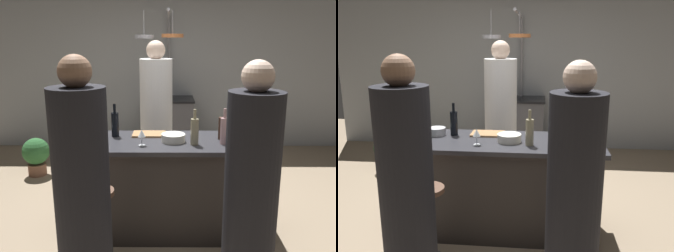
% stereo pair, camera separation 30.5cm
% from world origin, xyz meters
% --- Properties ---
extents(ground_plane, '(9.00, 9.00, 0.00)m').
position_xyz_m(ground_plane, '(0.00, 0.00, 0.00)').
color(ground_plane, gray).
extents(back_wall, '(6.40, 0.16, 2.60)m').
position_xyz_m(back_wall, '(0.00, 2.85, 1.30)').
color(back_wall, '#9EA3A8').
rests_on(back_wall, ground_plane).
extents(kitchen_island, '(1.80, 0.72, 0.90)m').
position_xyz_m(kitchen_island, '(0.00, 0.00, 0.45)').
color(kitchen_island, '#332D2B').
rests_on(kitchen_island, ground_plane).
extents(stove_range, '(0.80, 0.64, 0.89)m').
position_xyz_m(stove_range, '(0.00, 2.45, 0.45)').
color(stove_range, '#47474C').
rests_on(stove_range, ground_plane).
extents(chef, '(0.38, 0.38, 1.80)m').
position_xyz_m(chef, '(-0.14, 0.95, 0.83)').
color(chef, white).
rests_on(chef, ground_plane).
extents(bar_stool_right, '(0.28, 0.28, 0.68)m').
position_xyz_m(bar_stool_right, '(0.57, -0.62, 0.38)').
color(bar_stool_right, '#4C4C51').
rests_on(bar_stool_right, ground_plane).
extents(guest_right, '(0.36, 0.36, 1.69)m').
position_xyz_m(guest_right, '(0.55, -0.97, 0.78)').
color(guest_right, black).
rests_on(guest_right, ground_plane).
extents(bar_stool_left, '(0.28, 0.28, 0.68)m').
position_xyz_m(bar_stool_left, '(-0.54, -0.62, 0.38)').
color(bar_stool_left, '#4C4C51').
rests_on(bar_stool_left, ground_plane).
extents(guest_left, '(0.36, 0.36, 1.72)m').
position_xyz_m(guest_left, '(-0.55, -1.00, 0.80)').
color(guest_left, black).
rests_on(guest_left, ground_plane).
extents(overhead_pot_rack, '(0.60, 1.55, 2.17)m').
position_xyz_m(overhead_pot_rack, '(-0.05, 1.91, 1.63)').
color(overhead_pot_rack, gray).
rests_on(overhead_pot_rack, ground_plane).
extents(potted_plant, '(0.36, 0.36, 0.52)m').
position_xyz_m(potted_plant, '(-1.80, 1.39, 0.30)').
color(potted_plant, brown).
rests_on(potted_plant, ground_plane).
extents(cutting_board, '(0.32, 0.22, 0.02)m').
position_xyz_m(cutting_board, '(-0.18, 0.19, 0.91)').
color(cutting_board, '#997047').
rests_on(cutting_board, kitchen_island).
extents(pepper_mill, '(0.05, 0.05, 0.21)m').
position_xyz_m(pepper_mill, '(0.49, 0.04, 1.01)').
color(pepper_mill, '#382319').
rests_on(pepper_mill, kitchen_island).
extents(wine_bottle_white, '(0.07, 0.07, 0.32)m').
position_xyz_m(wine_bottle_white, '(0.24, -0.13, 1.02)').
color(wine_bottle_white, gray).
rests_on(wine_bottle_white, kitchen_island).
extents(wine_bottle_rose, '(0.07, 0.07, 0.32)m').
position_xyz_m(wine_bottle_rose, '(0.50, -0.11, 1.02)').
color(wine_bottle_rose, '#B78C8E').
rests_on(wine_bottle_rose, kitchen_island).
extents(wine_bottle_red, '(0.07, 0.07, 0.29)m').
position_xyz_m(wine_bottle_red, '(0.68, -0.05, 1.01)').
color(wine_bottle_red, '#143319').
rests_on(wine_bottle_red, kitchen_island).
extents(wine_bottle_dark, '(0.07, 0.07, 0.32)m').
position_xyz_m(wine_bottle_dark, '(-0.51, 0.14, 1.02)').
color(wine_bottle_dark, black).
rests_on(wine_bottle_dark, kitchen_island).
extents(wine_bottle_green, '(0.07, 0.07, 0.31)m').
position_xyz_m(wine_bottle_green, '(-0.76, -0.13, 1.02)').
color(wine_bottle_green, '#193D23').
rests_on(wine_bottle_green, kitchen_island).
extents(wine_glass_near_right_guest, '(0.07, 0.07, 0.15)m').
position_xyz_m(wine_glass_near_right_guest, '(-0.23, -0.17, 1.01)').
color(wine_glass_near_right_guest, silver).
rests_on(wine_glass_near_right_guest, kitchen_island).
extents(wine_glass_by_chef, '(0.07, 0.07, 0.15)m').
position_xyz_m(wine_glass_by_chef, '(0.78, -0.13, 1.01)').
color(wine_glass_by_chef, silver).
rests_on(wine_glass_by_chef, kitchen_island).
extents(mixing_bowl_steel, '(0.17, 0.17, 0.07)m').
position_xyz_m(mixing_bowl_steel, '(-0.67, 0.12, 0.94)').
color(mixing_bowl_steel, '#B7B7BC').
rests_on(mixing_bowl_steel, kitchen_island).
extents(mixing_bowl_ceramic, '(0.22, 0.22, 0.07)m').
position_xyz_m(mixing_bowl_ceramic, '(0.05, -0.04, 0.94)').
color(mixing_bowl_ceramic, silver).
rests_on(mixing_bowl_ceramic, kitchen_island).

